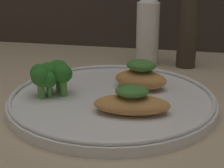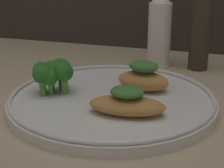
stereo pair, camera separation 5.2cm
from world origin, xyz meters
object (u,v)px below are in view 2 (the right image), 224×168
broccoli_bunch (52,73)px  pepper_grinder (201,28)px  plate (112,99)px  sauce_bottle (159,30)px

broccoli_bunch → pepper_grinder: (20.17, 25.29, 3.95)cm
plate → pepper_grinder: pepper_grinder is taller
pepper_grinder → broccoli_bunch: bearing=-128.6°
broccoli_bunch → sauce_bottle: sauce_bottle is taller
sauce_bottle → pepper_grinder: bearing=0.0°
broccoli_bunch → sauce_bottle: size_ratio=0.40×
sauce_bottle → broccoli_bunch: bearing=-115.1°
broccoli_bunch → pepper_grinder: size_ratio=0.35×
plate → pepper_grinder: (10.81, 23.88, 7.62)cm
plate → pepper_grinder: bearing=65.6°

